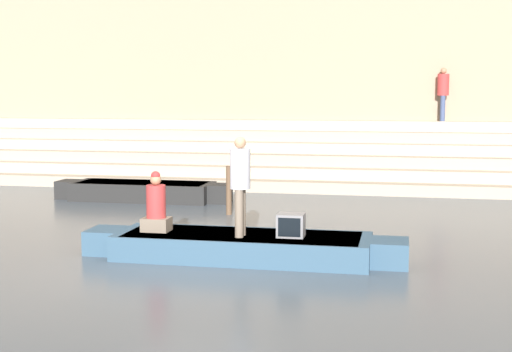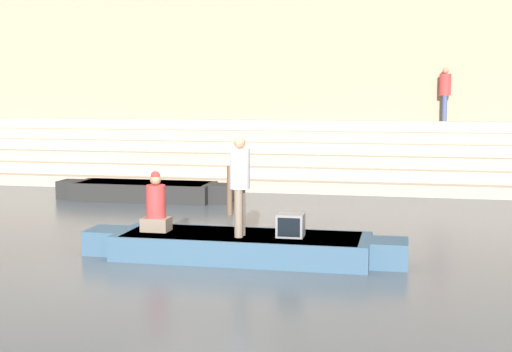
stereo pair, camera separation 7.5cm
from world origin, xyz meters
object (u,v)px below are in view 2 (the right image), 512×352
object	(u,v)px
person_rowing	(156,207)
tv_set	(291,225)
moored_boat_shore	(144,191)
mooring_post	(230,190)
person_standing	(240,179)
person_on_steps	(445,91)
rowboat_main	(242,246)

from	to	relation	value
person_rowing	tv_set	size ratio (longest dim) A/B	2.34
tv_set	moored_boat_shore	xyz separation A→B (m)	(-5.07, 6.31, -0.38)
tv_set	moored_boat_shore	size ratio (longest dim) A/B	0.09
tv_set	mooring_post	xyz separation A→B (m)	(-2.20, 4.49, -0.05)
person_standing	person_rowing	distance (m)	1.70
tv_set	person_standing	bearing A→B (deg)	-167.82
mooring_post	person_on_steps	world-z (taller)	person_on_steps
rowboat_main	moored_boat_shore	xyz separation A→B (m)	(-4.20, 6.26, 0.03)
tv_set	person_on_steps	bearing A→B (deg)	78.63
person_rowing	rowboat_main	bearing A→B (deg)	2.07
person_standing	mooring_post	xyz separation A→B (m)	(-1.33, 4.62, -0.85)
rowboat_main	moored_boat_shore	world-z (taller)	moored_boat_shore
person_standing	tv_set	distance (m)	1.19
rowboat_main	moored_boat_shore	bearing A→B (deg)	122.75
person_rowing	tv_set	bearing A→B (deg)	0.75
rowboat_main	person_rowing	bearing A→B (deg)	179.45
person_standing	person_on_steps	world-z (taller)	person_on_steps
moored_boat_shore	person_standing	bearing A→B (deg)	-58.30
tv_set	person_rowing	bearing A→B (deg)	-177.19
moored_boat_shore	person_rowing	bearing A→B (deg)	-68.85
person_standing	moored_boat_shore	world-z (taller)	person_standing
person_rowing	mooring_post	size ratio (longest dim) A/B	0.92
person_standing	person_rowing	xyz separation A→B (m)	(-1.59, 0.16, -0.56)
rowboat_main	person_rowing	distance (m)	1.71
person_standing	tv_set	bearing A→B (deg)	13.71
person_rowing	person_on_steps	world-z (taller)	person_on_steps
rowboat_main	tv_set	world-z (taller)	tv_set
tv_set	rowboat_main	bearing A→B (deg)	-179.61
tv_set	person_on_steps	world-z (taller)	person_on_steps
person_rowing	person_on_steps	bearing A→B (deg)	65.95
moored_boat_shore	mooring_post	xyz separation A→B (m)	(2.87, -1.81, 0.33)
person_standing	mooring_post	size ratio (longest dim) A/B	1.46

